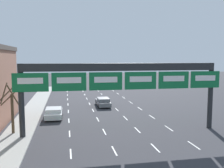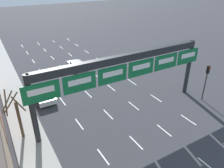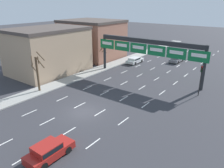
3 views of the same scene
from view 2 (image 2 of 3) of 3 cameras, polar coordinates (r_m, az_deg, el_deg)
lane_dashes at (r=22.40m, az=5.93°, el=-9.83°), size 10.02×67.00×0.01m
sign_gantry at (r=21.07m, az=3.67°, el=4.45°), size 19.42×0.70×6.60m
car_white at (r=26.91m, az=-17.49°, el=-2.55°), size 1.96×4.38×1.23m
car_grey at (r=34.01m, az=-9.06°, el=4.75°), size 1.81×4.66×1.24m
traffic_light_near_gantry at (r=26.61m, az=23.56°, el=1.91°), size 0.30×0.35×4.32m
tree_bare_second at (r=20.63m, az=-23.62°, el=-7.33°), size 1.88×1.88×4.64m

